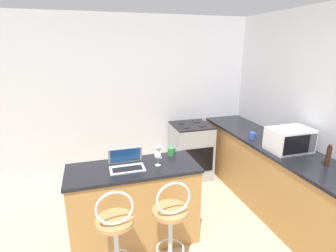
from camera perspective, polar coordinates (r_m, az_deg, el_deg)
wall_back at (r=4.27m, az=-7.61°, el=5.63°), size 12.00×0.06×2.60m
breakfast_bar at (r=3.04m, az=-7.25°, el=-16.56°), size 1.38×0.56×0.91m
counter_right at (r=3.84m, az=22.10°, el=-10.19°), size 0.66×3.02×0.91m
bar_stool_near at (r=2.60m, az=-11.21°, el=-23.11°), size 0.40×0.40×1.01m
bar_stool_far at (r=2.67m, az=0.61°, el=-21.45°), size 0.40×0.40×1.01m
laptop at (r=2.80m, az=-9.04°, el=-7.90°), size 0.36×0.25×0.20m
microwave at (r=3.49m, az=24.93°, el=-2.71°), size 0.50×0.34×0.28m
stove_range at (r=4.41m, az=4.98°, el=-5.37°), size 0.61×0.61×0.92m
wine_glass_short at (r=2.79m, az=-2.23°, el=-6.57°), size 0.07×0.07×0.15m
mug_green at (r=3.06m, az=0.71°, el=-5.57°), size 0.10×0.08×0.09m
pepper_mill at (r=3.24m, az=31.53°, el=-5.54°), size 0.05×0.05×0.25m
wine_glass_tall at (r=2.97m, az=-2.04°, el=-4.89°), size 0.07×0.07×0.16m
mug_blue at (r=3.77m, az=17.91°, el=-2.02°), size 0.09×0.07×0.09m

